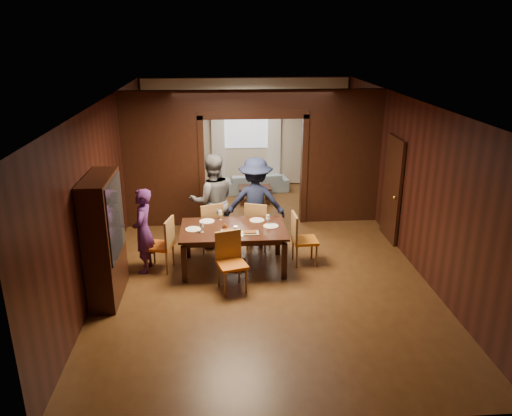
{
  "coord_description": "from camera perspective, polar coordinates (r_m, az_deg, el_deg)",
  "views": [
    {
      "loc": [
        -0.7,
        -8.75,
        4.05
      ],
      "look_at": [
        -0.09,
        -0.4,
        1.05
      ],
      "focal_mm": 35.0,
      "sensor_mm": 36.0,
      "label": 1
    }
  ],
  "objects": [
    {
      "name": "chair_far_r",
      "position": [
        9.68,
        0.29,
        -1.9
      ],
      "size": [
        0.56,
        0.56,
        0.97
      ],
      "primitive_type": null,
      "rotation": [
        0.0,
        0.0,
        2.8
      ],
      "color": "orange",
      "rests_on": "floor"
    },
    {
      "name": "platter_b",
      "position": [
        8.54,
        -0.7,
        -2.81
      ],
      "size": [
        0.3,
        0.2,
        0.04
      ],
      "primitive_type": "cube",
      "color": "gray",
      "rests_on": "dining_table"
    },
    {
      "name": "wineglass_left",
      "position": [
        8.62,
        -6.22,
        -2.21
      ],
      "size": [
        0.08,
        0.08,
        0.18
      ],
      "primitive_type": null,
      "color": "silver",
      "rests_on": "dining_table"
    },
    {
      "name": "chair_left",
      "position": [
        8.97,
        -10.98,
        -4.08
      ],
      "size": [
        0.53,
        0.53,
        0.97
      ],
      "primitive_type": null,
      "rotation": [
        0.0,
        0.0,
        -1.81
      ],
      "color": "#C75612",
      "rests_on": "floor"
    },
    {
      "name": "coffee_table",
      "position": [
        12.36,
        -0.12,
        1.56
      ],
      "size": [
        0.8,
        0.5,
        0.4
      ],
      "primitive_type": "cube",
      "color": "black",
      "rests_on": "floor"
    },
    {
      "name": "curtain_right",
      "position": [
        13.53,
        2.08,
        7.74
      ],
      "size": [
        0.35,
        0.06,
        2.4
      ],
      "primitive_type": "cube",
      "color": "white",
      "rests_on": "back_wall"
    },
    {
      "name": "person_navy",
      "position": [
        9.71,
        -0.05,
        0.69
      ],
      "size": [
        1.21,
        0.79,
        1.77
      ],
      "primitive_type": "imported",
      "rotation": [
        0.0,
        0.0,
        3.02
      ],
      "color": "#161D39",
      "rests_on": "floor"
    },
    {
      "name": "serving_bowl",
      "position": [
        8.81,
        -2.31,
        -1.91
      ],
      "size": [
        0.36,
        0.36,
        0.09
      ],
      "primitive_type": "imported",
      "color": "black",
      "rests_on": "dining_table"
    },
    {
      "name": "sofa",
      "position": [
        13.19,
        -0.13,
        2.97
      ],
      "size": [
        1.8,
        0.9,
        0.5
      ],
      "primitive_type": "imported",
      "rotation": [
        0.0,
        0.0,
        3.28
      ],
      "color": "#87A0B1",
      "rests_on": "floor"
    },
    {
      "name": "platter_a",
      "position": [
        8.62,
        -3.04,
        -2.61
      ],
      "size": [
        0.3,
        0.2,
        0.04
      ],
      "primitive_type": "cube",
      "color": "gray",
      "rests_on": "dining_table"
    },
    {
      "name": "plate_right",
      "position": [
        8.85,
        1.71,
        -2.07
      ],
      "size": [
        0.27,
        0.27,
        0.01
      ],
      "primitive_type": "cylinder",
      "color": "silver",
      "rests_on": "dining_table"
    },
    {
      "name": "room_walls",
      "position": [
        10.96,
        -0.41,
        6.28
      ],
      "size": [
        5.52,
        9.01,
        2.9
      ],
      "color": "black",
      "rests_on": "floor"
    },
    {
      "name": "chair_right",
      "position": [
        9.08,
        5.61,
        -3.51
      ],
      "size": [
        0.46,
        0.46,
        0.97
      ],
      "primitive_type": null,
      "rotation": [
        0.0,
        0.0,
        1.62
      ],
      "color": "#C76612",
      "rests_on": "floor"
    },
    {
      "name": "wineglass_far",
      "position": [
        9.15,
        -4.1,
        -0.81
      ],
      "size": [
        0.08,
        0.08,
        0.18
      ],
      "primitive_type": null,
      "color": "white",
      "rests_on": "dining_table"
    },
    {
      "name": "wineglass_right",
      "position": [
        8.91,
        1.37,
        -1.34
      ],
      "size": [
        0.08,
        0.08,
        0.18
      ],
      "primitive_type": null,
      "color": "silver",
      "rests_on": "dining_table"
    },
    {
      "name": "chair_far_l",
      "position": [
        9.68,
        -5.4,
        -1.98
      ],
      "size": [
        0.56,
        0.56,
        0.97
      ],
      "primitive_type": null,
      "rotation": [
        0.0,
        0.0,
        3.49
      ],
      "color": "orange",
      "rests_on": "floor"
    },
    {
      "name": "window_far",
      "position": [
        13.42,
        -1.15,
        9.61
      ],
      "size": [
        1.2,
        0.03,
        1.3
      ],
      "primitive_type": "cube",
      "color": "silver",
      "rests_on": "back_wall"
    },
    {
      "name": "dining_table",
      "position": [
        8.93,
        -2.57,
        -4.58
      ],
      "size": [
        1.85,
        1.15,
        0.76
      ],
      "primitive_type": "cube",
      "color": "black",
      "rests_on": "floor"
    },
    {
      "name": "floor",
      "position": [
        9.67,
        0.36,
        -5.05
      ],
      "size": [
        9.0,
        9.0,
        0.0
      ],
      "primitive_type": "plane",
      "color": "#4E2E15",
      "rests_on": "ground"
    },
    {
      "name": "plate_left",
      "position": [
        8.78,
        -7.2,
        -2.42
      ],
      "size": [
        0.27,
        0.27,
        0.01
      ],
      "primitive_type": "cylinder",
      "color": "white",
      "rests_on": "dining_table"
    },
    {
      "name": "plate_far_l",
      "position": [
        9.11,
        -5.62,
        -1.51
      ],
      "size": [
        0.27,
        0.27,
        0.01
      ],
      "primitive_type": "cylinder",
      "color": "white",
      "rests_on": "dining_table"
    },
    {
      "name": "curtain_left",
      "position": [
        13.45,
        -4.35,
        7.63
      ],
      "size": [
        0.35,
        0.06,
        2.4
      ],
      "primitive_type": "cube",
      "color": "white",
      "rests_on": "back_wall"
    },
    {
      "name": "door_right",
      "position": [
        10.3,
        15.29,
        2.06
      ],
      "size": [
        0.06,
        0.9,
        2.1
      ],
      "primitive_type": "cube",
      "color": "black",
      "rests_on": "floor"
    },
    {
      "name": "plate_near",
      "position": [
        8.49,
        -2.33,
        -3.08
      ],
      "size": [
        0.27,
        0.27,
        0.01
      ],
      "primitive_type": "cylinder",
      "color": "white",
      "rests_on": "dining_table"
    },
    {
      "name": "hutch",
      "position": [
        8.08,
        -16.97,
        -3.39
      ],
      "size": [
        0.4,
        1.2,
        2.0
      ],
      "primitive_type": "cube",
      "color": "black",
      "rests_on": "floor"
    },
    {
      "name": "tumbler",
      "position": [
        8.51,
        -2.34,
        -2.54
      ],
      "size": [
        0.07,
        0.07,
        0.14
      ],
      "primitive_type": "cylinder",
      "color": "white",
      "rests_on": "dining_table"
    },
    {
      "name": "person_purple",
      "position": [
        8.88,
        -12.76,
        -2.56
      ],
      "size": [
        0.41,
        0.58,
        1.52
      ],
      "primitive_type": "imported",
      "rotation": [
        0.0,
        0.0,
        -1.66
      ],
      "color": "#461D55",
      "rests_on": "floor"
    },
    {
      "name": "chair_near",
      "position": [
        8.14,
        -2.75,
        -6.27
      ],
      "size": [
        0.54,
        0.54,
        0.97
      ],
      "primitive_type": null,
      "rotation": [
        0.0,
        0.0,
        0.28
      ],
      "color": "#C65E12",
      "rests_on": "floor"
    },
    {
      "name": "ceiling",
      "position": [
        8.86,
        0.4,
        12.25
      ],
      "size": [
        5.5,
        9.0,
        0.02
      ],
      "primitive_type": "cube",
      "color": "silver",
      "rests_on": "room_walls"
    },
    {
      "name": "plate_far_r",
      "position": [
        9.12,
        0.11,
        -1.4
      ],
      "size": [
        0.27,
        0.27,
        0.01
      ],
      "primitive_type": "cylinder",
      "color": "silver",
      "rests_on": "dining_table"
    },
    {
      "name": "person_grey",
      "position": [
        9.67,
        -4.99,
        0.79
      ],
      "size": [
        1.0,
        0.84,
        1.85
      ],
      "primitive_type": "imported",
      "rotation": [
        0.0,
        0.0,
        3.31
      ],
      "color": "#4F5056",
      "rests_on": "floor"
    },
    {
      "name": "condiment_jar",
      "position": [
        8.7,
        -3.61,
        -2.17
      ],
      "size": [
        0.08,
        0.08,
        0.11
      ],
      "primitive_type": null,
      "color": "#522A13",
      "rests_on": "dining_table"
    }
  ]
}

